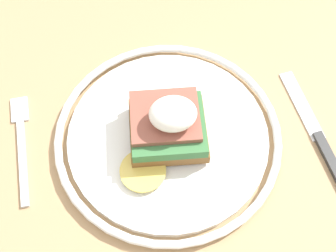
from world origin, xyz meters
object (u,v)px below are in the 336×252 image
(knife, at_px, (318,137))
(plate, at_px, (168,136))
(sandwich, at_px, (167,125))
(fork, at_px, (22,143))

(knife, bearing_deg, plate, 175.90)
(sandwich, height_order, knife, sandwich)
(sandwich, relative_size, knife, 0.67)
(sandwich, bearing_deg, fork, 176.50)
(plate, relative_size, knife, 1.60)
(sandwich, distance_m, fork, 0.19)
(fork, distance_m, knife, 0.37)
(plate, xyz_separation_m, knife, (0.19, -0.01, -0.01))
(plate, relative_size, fork, 1.84)
(fork, relative_size, knife, 0.87)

